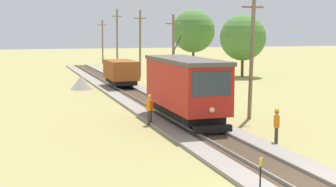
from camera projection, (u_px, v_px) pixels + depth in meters
track_ballast at (304, 186)px, 16.95m from camera, size 4.20×120.00×0.18m
sleeper_bed at (304, 184)px, 16.93m from camera, size 2.04×120.00×0.01m
rail_left at (286, 184)px, 16.71m from camera, size 0.07×120.00×0.14m
rail_right at (322, 180)px, 17.14m from camera, size 0.07×120.00×0.14m
red_tram at (185, 86)px, 28.41m from camera, size 2.60×8.54×4.79m
freight_car at (121, 72)px, 45.61m from camera, size 2.40×5.20×2.31m
utility_pole_near_tram at (252, 55)px, 29.69m from camera, size 1.40×0.57×7.71m
utility_pole_mid at (173, 52)px, 44.28m from camera, size 1.40×0.35×6.80m
utility_pole_far at (140, 43)px, 55.89m from camera, size 1.40×0.52×7.64m
utility_pole_distant at (117, 38)px, 68.25m from camera, size 1.40×0.48×8.30m
utility_pole_horizon at (103, 41)px, 79.55m from camera, size 1.40×0.34×7.08m
trackside_signal_marker at (260, 173)px, 16.51m from camera, size 0.21×0.21×1.18m
gravel_pile at (81, 83)px, 45.10m from camera, size 2.06×2.06×1.26m
track_worker at (277, 125)px, 23.26m from camera, size 0.37×0.44×1.78m
second_worker at (150, 108)px, 28.14m from camera, size 0.37×0.44×1.78m
tree_left_near at (193, 31)px, 65.15m from camera, size 5.71×5.71×8.15m
tree_right_near at (243, 38)px, 56.80m from camera, size 5.34×5.34×7.23m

